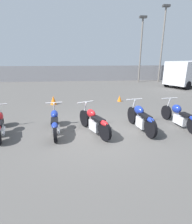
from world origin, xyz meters
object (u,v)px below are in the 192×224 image
motorcycle_slot_2 (94,122)px  traffic_cone_far (120,98)px  motorcycle_slot_0 (0,124)px  motorcycle_slot_1 (55,122)px  motorcycle_slot_3 (141,118)px  parked_van (191,72)px  light_pole_left (141,44)px  motorcycle_slot_4 (180,116)px  traffic_cone_near (53,100)px  light_pole_right (163,38)px

motorcycle_slot_2 → traffic_cone_far: (1.93, 4.45, -0.25)m
motorcycle_slot_0 → motorcycle_slot_1: size_ratio=1.00×
motorcycle_slot_3 → parked_van: (7.88, 9.41, 0.77)m
light_pole_left → traffic_cone_far: 9.70m
motorcycle_slot_4 → traffic_cone_near: (-5.32, 3.78, -0.17)m
motorcycle_slot_1 → light_pole_right: bearing=45.7°
light_pole_right → parked_van: (1.53, -3.09, -3.12)m
motorcycle_slot_4 → parked_van: 11.16m
motorcycle_slot_2 → light_pole_right: bearing=32.1°
motorcycle_slot_2 → traffic_cone_near: size_ratio=3.87×
light_pole_right → parked_van: 4.65m
light_pole_right → parked_van: size_ratio=1.32×
light_pole_left → motorcycle_slot_0: bearing=-126.4°
light_pole_left → motorcycle_slot_0: light_pole_left is taller
light_pole_left → traffic_cone_far: light_pole_left is taller
motorcycle_slot_1 → parked_van: bearing=33.4°
light_pole_left → motorcycle_slot_0: (-9.10, -12.36, -3.43)m
light_pole_right → motorcycle_slot_4: bearing=-111.1°
parked_van → motorcycle_slot_2: bearing=-74.7°
motorcycle_slot_1 → traffic_cone_far: (3.31, 4.32, -0.23)m
light_pole_left → parked_van: size_ratio=1.14×
light_pole_left → motorcycle_slot_4: 12.92m
light_pole_left → motorcycle_slot_0: size_ratio=3.08×
parked_van → traffic_cone_far: parked_van is taller
motorcycle_slot_4 → traffic_cone_near: size_ratio=4.43×
light_pole_right → motorcycle_slot_2: size_ratio=3.85×
motorcycle_slot_0 → traffic_cone_far: bearing=20.9°
light_pole_left → traffic_cone_near: size_ratio=12.85×
motorcycle_slot_4 → traffic_cone_far: size_ratio=6.10×
light_pole_left → light_pole_right: size_ratio=0.86×
light_pole_left → motorcycle_slot_1: 14.75m
light_pole_right → light_pole_left: bearing=-177.7°
light_pole_right → motorcycle_slot_2: (-8.08, -12.63, -3.93)m
light_pole_right → motorcycle_slot_2: 15.50m
light_pole_right → motorcycle_slot_4: (-4.74, -12.30, -3.94)m
motorcycle_slot_1 → motorcycle_slot_0: bearing=171.4°
light_pole_right → motorcycle_slot_4: 13.75m
parked_van → traffic_cone_near: parked_van is taller
motorcycle_slot_0 → motorcycle_slot_3: 4.98m
light_pole_left → motorcycle_slot_1: size_ratio=3.09×
motorcycle_slot_1 → motorcycle_slot_4: size_ratio=0.94×
parked_van → light_pole_left: bearing=-158.1°
motorcycle_slot_2 → traffic_cone_near: bearing=90.3°
motorcycle_slot_1 → motorcycle_slot_3: (3.10, -0.01, 0.05)m
motorcycle_slot_4 → motorcycle_slot_1: bearing=174.1°
motorcycle_slot_1 → traffic_cone_far: motorcycle_slot_1 is taller
motorcycle_slot_3 → traffic_cone_far: size_ratio=5.72×
traffic_cone_near → motorcycle_slot_4: bearing=-35.4°
motorcycle_slot_1 → motorcycle_slot_4: motorcycle_slot_4 is taller
motorcycle_slot_2 → motorcycle_slot_4: bearing=-19.6°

